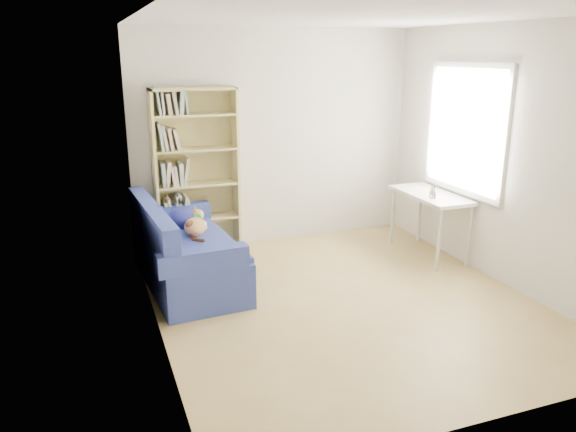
% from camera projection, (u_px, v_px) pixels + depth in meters
% --- Properties ---
extents(ground, '(4.00, 4.00, 0.00)m').
position_uv_depth(ground, '(343.00, 300.00, 5.43)').
color(ground, '#A7884B').
rests_on(ground, ground).
extents(room_shell, '(3.54, 4.04, 2.62)m').
position_uv_depth(room_shell, '(356.00, 131.00, 5.04)').
color(room_shell, silver).
rests_on(room_shell, ground).
extents(sofa, '(0.96, 1.81, 0.87)m').
position_uv_depth(sofa, '(184.00, 253.00, 5.77)').
color(sofa, navy).
rests_on(sofa, ground).
extents(bookshelf, '(0.97, 0.30, 1.94)m').
position_uv_depth(bookshelf, '(197.00, 180.00, 6.50)').
color(bookshelf, tan).
rests_on(bookshelf, ground).
extents(desk, '(0.49, 1.07, 0.75)m').
position_uv_depth(desk, '(430.00, 201.00, 6.47)').
color(desk, white).
rests_on(desk, ground).
extents(pen_cup, '(0.08, 0.08, 0.15)m').
position_uv_depth(pen_cup, '(433.00, 193.00, 6.24)').
color(pen_cup, white).
rests_on(pen_cup, desk).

